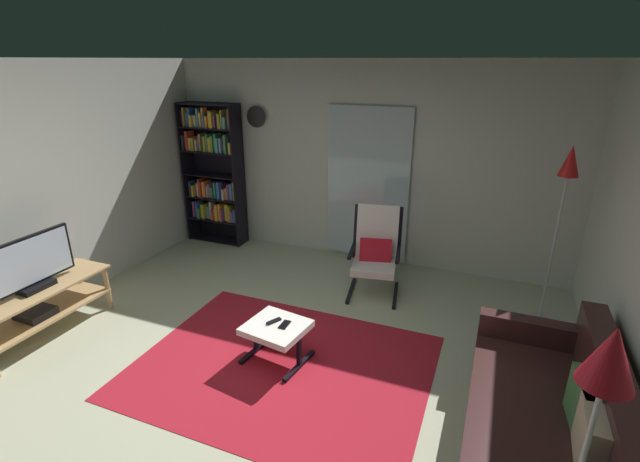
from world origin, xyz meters
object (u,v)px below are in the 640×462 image
(tv_remote, at_px, (274,321))
(wall_clock, at_px, (256,117))
(lounge_armchair, at_px, (376,249))
(ottoman, at_px, (276,331))
(tv_stand, at_px, (39,305))
(cell_phone, at_px, (285,325))
(floor_lamp_by_shelf, at_px, (566,182))
(leather_sofa, at_px, (548,428))
(television, at_px, (30,265))
(bookshelf_near_tv, at_px, (214,170))
(floor_lamp_by_sofa, at_px, (603,386))

(tv_remote, distance_m, wall_clock, 3.21)
(lounge_armchair, relative_size, ottoman, 1.75)
(tv_stand, xyz_separation_m, cell_phone, (2.40, 0.54, 0.03))
(tv_stand, bearing_deg, lounge_armchair, 37.56)
(tv_stand, relative_size, floor_lamp_by_shelf, 0.74)
(lounge_armchair, relative_size, wall_clock, 3.53)
(leather_sofa, bearing_deg, television, -177.79)
(leather_sofa, relative_size, ottoman, 3.16)
(cell_phone, distance_m, wall_clock, 3.27)
(bookshelf_near_tv, bearing_deg, floor_lamp_by_sofa, -39.62)
(bookshelf_near_tv, height_order, floor_lamp_by_sofa, bookshelf_near_tv)
(bookshelf_near_tv, xyz_separation_m, wall_clock, (0.66, 0.14, 0.77))
(floor_lamp_by_sofa, bearing_deg, floor_lamp_by_shelf, 88.07)
(leather_sofa, xyz_separation_m, ottoman, (-2.19, 0.33, 0.01))
(tv_remote, height_order, cell_phone, tv_remote)
(television, bearing_deg, tv_remote, 13.25)
(floor_lamp_by_shelf, bearing_deg, cell_phone, -143.41)
(tv_remote, distance_m, floor_lamp_by_sofa, 2.74)
(ottoman, xyz_separation_m, cell_phone, (0.07, 0.02, 0.07))
(cell_phone, bearing_deg, wall_clock, 122.68)
(lounge_armchair, relative_size, floor_lamp_by_sofa, 0.63)
(tv_remote, bearing_deg, ottoman, -10.57)
(cell_phone, bearing_deg, bookshelf_near_tv, 134.04)
(ottoman, relative_size, floor_lamp_by_shelf, 0.32)
(ottoman, distance_m, tv_remote, 0.09)
(tv_stand, xyz_separation_m, leather_sofa, (4.52, 0.18, -0.05))
(cell_phone, relative_size, floor_lamp_by_shelf, 0.08)
(tv_stand, relative_size, television, 1.55)
(floor_lamp_by_sofa, bearing_deg, cell_phone, 148.17)
(tv_remote, bearing_deg, bookshelf_near_tv, 160.91)
(ottoman, xyz_separation_m, tv_remote, (-0.04, 0.03, 0.07))
(floor_lamp_by_shelf, distance_m, wall_clock, 3.89)
(lounge_armchair, height_order, floor_lamp_by_sofa, floor_lamp_by_sofa)
(tv_remote, bearing_deg, television, -138.89)
(television, xyz_separation_m, tv_remote, (2.29, 0.54, -0.39))
(floor_lamp_by_sofa, height_order, floor_lamp_by_shelf, floor_lamp_by_shelf)
(bookshelf_near_tv, xyz_separation_m, cell_phone, (2.25, -2.30, -0.70))
(floor_lamp_by_sofa, relative_size, floor_lamp_by_shelf, 0.88)
(bookshelf_near_tv, relative_size, cell_phone, 14.48)
(lounge_armchair, distance_m, tv_remote, 1.68)
(television, distance_m, lounge_armchair, 3.52)
(bookshelf_near_tv, bearing_deg, tv_remote, -46.94)
(ottoman, relative_size, wall_clock, 2.02)
(tv_remote, bearing_deg, lounge_armchair, 100.53)
(ottoman, distance_m, wall_clock, 3.28)
(television, bearing_deg, floor_lamp_by_shelf, 25.17)
(tv_stand, height_order, ottoman, tv_stand)
(ottoman, bearing_deg, tv_stand, -167.48)
(bookshelf_near_tv, relative_size, ottoman, 3.47)
(cell_phone, bearing_deg, tv_stand, -167.71)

